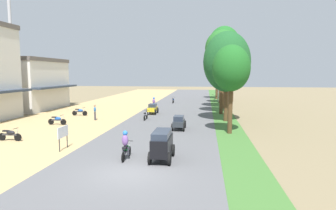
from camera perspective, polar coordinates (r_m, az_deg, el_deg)
name	(u,v)px	position (r m, az deg, el deg)	size (l,w,h in m)	color
ground_plane	(130,174)	(14.44, -7.60, -13.52)	(180.00, 180.00, 0.00)	#7A6B4C
road_strip	(130,173)	(14.43, -7.60, -13.37)	(9.00, 140.00, 0.08)	#565659
median_strip	(249,179)	(14.13, 16.06, -14.05)	(2.40, 140.00, 0.06)	#3D6B2D
shophouse_mid	(30,84)	(42.83, -25.94, 3.85)	(7.70, 9.65, 6.90)	silver
parked_motorbike_nearest	(10,134)	(23.39, -29.20, -5.14)	(1.80, 0.54, 0.94)	black
parked_motorbike_second	(57,120)	(28.67, -21.37, -2.76)	(1.80, 0.54, 0.94)	black
parked_motorbike_third	(80,111)	(34.00, -17.31, -1.22)	(1.80, 0.54, 0.94)	black
street_signboard	(63,133)	(19.25, -20.38, -5.38)	(0.06, 1.30, 1.50)	#262628
pedestrian_on_shoulder	(95,112)	(30.21, -14.50, -1.28)	(0.40, 0.43, 1.62)	#33333D
median_tree_nearest	(231,69)	(23.10, 12.59, 7.12)	(3.00, 3.00, 7.09)	#4C351E
median_tree_second	(227,62)	(29.12, 11.74, 8.48)	(4.67, 4.67, 8.98)	#4C351E
median_tree_third	(222,49)	(34.28, 10.88, 11.07)	(4.00, 4.00, 9.88)	#4C351E
median_tree_fourth	(224,47)	(39.54, 11.19, 11.34)	(4.36, 4.36, 11.11)	#4C351E
median_tree_fifth	(221,69)	(46.70, 10.54, 7.19)	(3.36, 3.36, 7.73)	#4C351E
median_tree_sixth	(217,62)	(53.80, 9.88, 8.58)	(3.78, 3.78, 9.34)	#4C351E
streetlamp_near	(218,76)	(49.59, 10.13, 5.74)	(3.16, 0.20, 7.47)	gray
streetlamp_mid	(216,75)	(61.19, 9.65, 5.94)	(3.16, 0.20, 7.63)	gray
utility_pole_near	(233,75)	(50.22, 13.01, 5.85)	(1.80, 0.20, 8.70)	brown
utility_pole_far	(233,74)	(50.53, 12.92, 6.13)	(1.80, 0.20, 9.18)	brown
car_van_black	(162,143)	(15.89, -1.21, -7.74)	(1.19, 2.41, 1.67)	black
car_sedan_charcoal	(179,122)	(24.44, 2.20, -3.40)	(1.10, 2.26, 1.19)	#282D33
car_sedan_yellow	(153,108)	(33.79, -3.13, -0.66)	(1.10, 2.26, 1.19)	gold
motorbike_foreground_rider	(126,146)	(16.25, -8.48, -8.11)	(0.54, 1.80, 1.66)	black
motorbike_ahead_second	(146,115)	(29.63, -4.52, -2.00)	(0.54, 1.80, 0.94)	black
motorbike_ahead_third	(154,104)	(37.83, -2.84, 0.28)	(0.54, 1.80, 1.66)	black
motorbike_ahead_fourth	(173,100)	(45.95, 1.06, 1.02)	(0.54, 1.80, 0.94)	black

